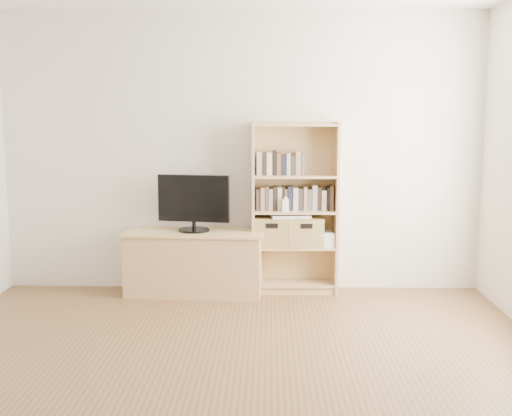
{
  "coord_description": "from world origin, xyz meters",
  "views": [
    {
      "loc": [
        0.26,
        -3.53,
        1.69
      ],
      "look_at": [
        0.15,
        1.9,
        0.87
      ],
      "focal_mm": 45.0,
      "sensor_mm": 36.0,
      "label": 1
    }
  ],
  "objects_px": {
    "tv_stand": "(195,264)",
    "baby_monitor": "(286,205)",
    "bookshelf": "(295,208)",
    "basket_left": "(272,231)",
    "basket_right": "(305,231)",
    "laptop": "(290,216)",
    "television": "(194,203)"
  },
  "relations": [
    {
      "from": "television",
      "to": "basket_left",
      "type": "distance_m",
      "value": 0.77
    },
    {
      "from": "baby_monitor",
      "to": "basket_left",
      "type": "bearing_deg",
      "value": 144.88
    },
    {
      "from": "television",
      "to": "basket_right",
      "type": "relative_size",
      "value": 2.04
    },
    {
      "from": "television",
      "to": "baby_monitor",
      "type": "distance_m",
      "value": 0.84
    },
    {
      "from": "bookshelf",
      "to": "tv_stand",
      "type": "bearing_deg",
      "value": -175.69
    },
    {
      "from": "bookshelf",
      "to": "basket_right",
      "type": "height_order",
      "value": "bookshelf"
    },
    {
      "from": "television",
      "to": "laptop",
      "type": "height_order",
      "value": "television"
    },
    {
      "from": "bookshelf",
      "to": "baby_monitor",
      "type": "height_order",
      "value": "bookshelf"
    },
    {
      "from": "tv_stand",
      "to": "television",
      "type": "height_order",
      "value": "television"
    },
    {
      "from": "basket_left",
      "to": "laptop",
      "type": "height_order",
      "value": "laptop"
    },
    {
      "from": "tv_stand",
      "to": "baby_monitor",
      "type": "xyz_separation_m",
      "value": [
        0.84,
        0.0,
        0.55
      ]
    },
    {
      "from": "bookshelf",
      "to": "television",
      "type": "xyz_separation_m",
      "value": [
        -0.93,
        -0.09,
        0.06
      ]
    },
    {
      "from": "bookshelf",
      "to": "basket_left",
      "type": "height_order",
      "value": "bookshelf"
    },
    {
      "from": "baby_monitor",
      "to": "laptop",
      "type": "xyz_separation_m",
      "value": [
        0.04,
        0.07,
        -0.11
      ]
    },
    {
      "from": "basket_right",
      "to": "laptop",
      "type": "distance_m",
      "value": 0.21
    },
    {
      "from": "baby_monitor",
      "to": "tv_stand",
      "type": "bearing_deg",
      "value": 177.79
    },
    {
      "from": "tv_stand",
      "to": "baby_monitor",
      "type": "bearing_deg",
      "value": 3.22
    },
    {
      "from": "television",
      "to": "basket_left",
      "type": "bearing_deg",
      "value": 16.06
    },
    {
      "from": "tv_stand",
      "to": "laptop",
      "type": "height_order",
      "value": "laptop"
    },
    {
      "from": "tv_stand",
      "to": "baby_monitor",
      "type": "height_order",
      "value": "baby_monitor"
    },
    {
      "from": "tv_stand",
      "to": "laptop",
      "type": "bearing_deg",
      "value": 7.95
    },
    {
      "from": "bookshelf",
      "to": "basket_left",
      "type": "distance_m",
      "value": 0.3
    },
    {
      "from": "baby_monitor",
      "to": "television",
      "type": "bearing_deg",
      "value": 177.79
    },
    {
      "from": "bookshelf",
      "to": "baby_monitor",
      "type": "relative_size",
      "value": 14.13
    },
    {
      "from": "bookshelf",
      "to": "basket_right",
      "type": "distance_m",
      "value": 0.24
    },
    {
      "from": "tv_stand",
      "to": "basket_left",
      "type": "height_order",
      "value": "basket_left"
    },
    {
      "from": "bookshelf",
      "to": "baby_monitor",
      "type": "bearing_deg",
      "value": -135.0
    },
    {
      "from": "basket_left",
      "to": "basket_right",
      "type": "relative_size",
      "value": 1.01
    },
    {
      "from": "tv_stand",
      "to": "television",
      "type": "xyz_separation_m",
      "value": [
        0.0,
        0.0,
        0.57
      ]
    },
    {
      "from": "television",
      "to": "basket_left",
      "type": "height_order",
      "value": "television"
    },
    {
      "from": "bookshelf",
      "to": "basket_right",
      "type": "bearing_deg",
      "value": -2.6
    },
    {
      "from": "television",
      "to": "baby_monitor",
      "type": "bearing_deg",
      "value": 9.58
    }
  ]
}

